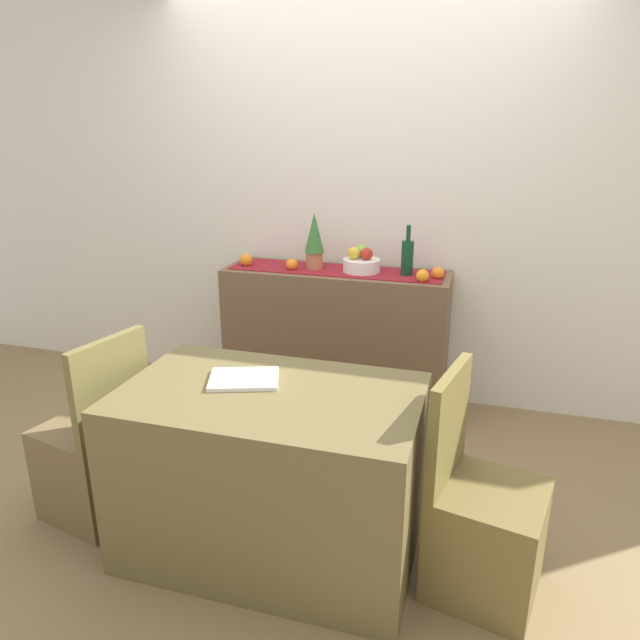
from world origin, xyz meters
The scene contains 18 objects.
ground_plane centered at (0.00, 0.00, -0.01)m, with size 6.40×6.40×0.02m, color olive.
room_wall_rear centered at (0.00, 1.18, 1.35)m, with size 6.40×0.06×2.70m, color silver.
sideboard_console centered at (-0.10, 0.92, 0.45)m, with size 1.40×0.42×0.89m, color brown.
table_runner centered at (-0.10, 0.92, 0.89)m, with size 1.31×0.32×0.01m, color maroon.
fruit_bowl centered at (0.05, 0.92, 0.93)m, with size 0.22×0.22×0.08m, color white.
apple_right centered at (0.01, 0.91, 1.01)m, with size 0.07×0.07×0.07m, color gold.
apple_center centered at (0.09, 0.91, 1.01)m, with size 0.07×0.07×0.07m, color red.
apple_rear centered at (0.04, 0.98, 1.01)m, with size 0.08×0.08×0.08m, color #86B340.
wine_bottle centered at (0.33, 0.92, 1.00)m, with size 0.07×0.07×0.30m.
potted_plant centered at (-0.24, 0.92, 1.08)m, with size 0.12×0.12×0.35m.
orange_loose_mid centered at (-0.37, 0.86, 0.93)m, with size 0.07×0.07×0.07m, color orange.
orange_loose_far centered at (0.44, 0.80, 0.93)m, with size 0.07×0.07×0.07m, color orange.
orange_loose_near_bowl centered at (0.51, 0.89, 0.93)m, with size 0.07×0.07×0.07m, color orange.
orange_loose_end centered at (-0.68, 0.87, 0.93)m, with size 0.08×0.08×0.08m, color orange.
dining_table centered at (0.00, -0.50, 0.37)m, with size 1.20×0.73×0.74m, color brown.
open_book centered at (-0.14, -0.44, 0.75)m, with size 0.28×0.21×0.02m, color white.
chair_near_window centered at (-0.87, -0.50, 0.27)m, with size 0.48×0.48×0.90m.
chair_by_corner centered at (0.86, -0.49, 0.27)m, with size 0.48×0.48×0.90m.
Camera 1 is at (0.79, -2.46, 1.75)m, focal length 32.68 mm.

